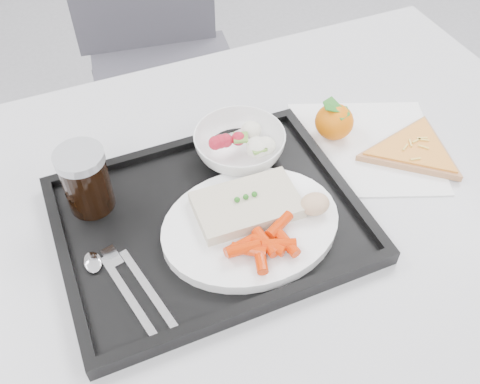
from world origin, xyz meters
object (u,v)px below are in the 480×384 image
tangerine (334,122)px  pizza_slice (414,150)px  cola_glass (86,179)px  dinner_plate (251,226)px  tray (209,221)px  salad_bowl (239,145)px  table (250,220)px  chair (157,43)px

tangerine → pizza_slice: size_ratio=0.30×
cola_glass → pizza_slice: 0.55m
dinner_plate → tangerine: tangerine is taller
tray → salad_bowl: 0.15m
tangerine → table: bearing=-160.0°
salad_bowl → tray: bearing=-131.5°
tray → cola_glass: (-0.16, 0.10, 0.06)m
table → chair: 0.83m
tangerine → tray: bearing=-159.4°
table → tangerine: size_ratio=16.00×
dinner_plate → cola_glass: cola_glass is taller
dinner_plate → cola_glass: size_ratio=2.50×
chair → tray: chair is taller
salad_bowl → pizza_slice: salad_bowl is taller
tangerine → pizza_slice: tangerine is taller
tray → tangerine: size_ratio=6.00×
dinner_plate → tangerine: bearing=33.2°
dinner_plate → salad_bowl: bearing=72.9°
table → tray: bearing=-158.2°
tray → cola_glass: cola_glass is taller
tray → pizza_slice: (0.38, 0.01, 0.00)m
dinner_plate → tray: bearing=137.9°
table → pizza_slice: size_ratio=4.76×
pizza_slice → dinner_plate: bearing=-171.1°
tangerine → pizza_slice: (0.11, -0.10, -0.02)m
chair → tray: bearing=-100.1°
salad_bowl → tangerine: size_ratio=2.03×
tangerine → pizza_slice: 0.15m
dinner_plate → pizza_slice: (0.33, 0.05, -0.01)m
cola_glass → tray: bearing=-32.2°
tray → dinner_plate: 0.07m
table → salad_bowl: salad_bowl is taller
salad_bowl → cola_glass: (-0.25, -0.01, 0.03)m
chair → cola_glass: chair is taller
tray → tangerine: 0.29m
chair → tangerine: size_ratio=12.40×
dinner_plate → tangerine: 0.27m
table → tray: tray is taller
tray → dinner_plate: size_ratio=1.67×
salad_bowl → table: bearing=-100.0°
chair → salad_bowl: bearing=-94.2°
salad_bowl → cola_glass: 0.26m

